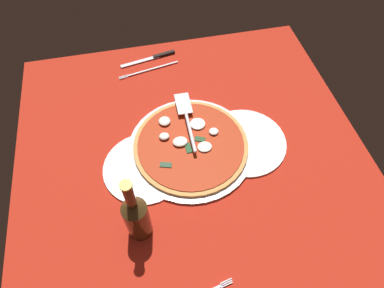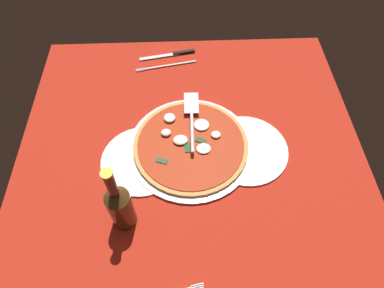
% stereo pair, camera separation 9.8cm
% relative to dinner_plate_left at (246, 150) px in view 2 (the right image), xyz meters
% --- Properties ---
extents(ground_plane, '(1.02, 1.02, 0.01)m').
position_rel_dinner_plate_left_xyz_m(ground_plane, '(0.16, -0.00, -0.01)').
color(ground_plane, '#A32113').
extents(checker_pattern, '(1.02, 1.02, 0.00)m').
position_rel_dinner_plate_left_xyz_m(checker_pattern, '(0.16, -0.00, -0.01)').
color(checker_pattern, silver).
rests_on(checker_pattern, ground_plane).
extents(pizza_pan, '(0.37, 0.37, 0.01)m').
position_rel_dinner_plate_left_xyz_m(pizza_pan, '(0.16, -0.02, 0.00)').
color(pizza_pan, silver).
rests_on(pizza_pan, ground_plane).
extents(dinner_plate_left, '(0.25, 0.25, 0.01)m').
position_rel_dinner_plate_left_xyz_m(dinner_plate_left, '(0.00, 0.00, 0.00)').
color(dinner_plate_left, silver).
rests_on(dinner_plate_left, ground_plane).
extents(dinner_plate_right, '(0.24, 0.24, 0.01)m').
position_rel_dinner_plate_left_xyz_m(dinner_plate_right, '(0.31, 0.02, 0.00)').
color(dinner_plate_right, white).
rests_on(dinner_plate_right, ground_plane).
extents(pizza, '(0.34, 0.34, 0.03)m').
position_rel_dinner_plate_left_xyz_m(pizza, '(0.16, -0.02, 0.01)').
color(pizza, '#C98C48').
rests_on(pizza, pizza_pan).
extents(pizza_server, '(0.05, 0.23, 0.01)m').
position_rel_dinner_plate_left_xyz_m(pizza_server, '(0.16, -0.10, 0.04)').
color(pizza_server, silver).
rests_on(pizza_server, pizza).
extents(place_setting_near, '(0.22, 0.15, 0.01)m').
position_rel_dinner_plate_left_xyz_m(place_setting_near, '(0.23, -0.41, -0.00)').
color(place_setting_near, white).
rests_on(place_setting_near, ground_plane).
extents(beer_bottle, '(0.06, 0.06, 0.25)m').
position_rel_dinner_plate_left_xyz_m(beer_bottle, '(0.34, 0.20, 0.08)').
color(beer_bottle, '#432F15').
rests_on(beer_bottle, ground_plane).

